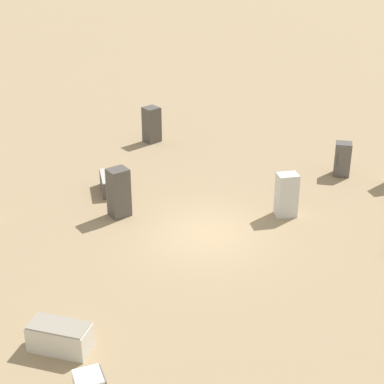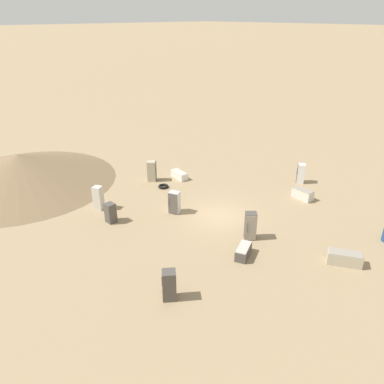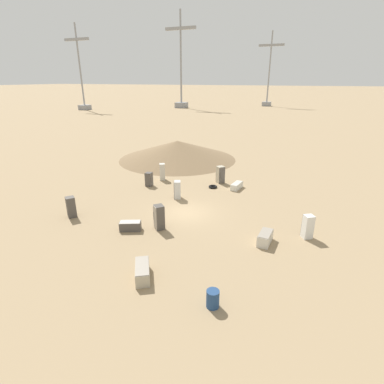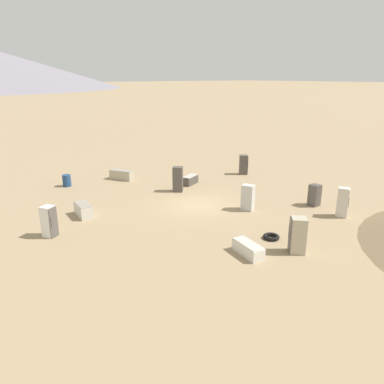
# 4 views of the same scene
# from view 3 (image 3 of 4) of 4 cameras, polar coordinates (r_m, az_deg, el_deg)

# --- Properties ---
(ground_plane) EXTENTS (1000.00, 1000.00, 0.00)m
(ground_plane) POSITION_cam_3_polar(r_m,az_deg,el_deg) (24.72, -1.06, -3.96)
(ground_plane) COLOR #9E8460
(dirt_mound) EXTENTS (15.84, 15.84, 2.51)m
(dirt_mound) POSITION_cam_3_polar(r_m,az_deg,el_deg) (41.16, -2.79, 8.00)
(dirt_mound) COLOR #7F6647
(dirt_mound) RESTS_ON ground_plane
(power_pylon_0) EXTENTS (9.48, 3.25, 27.08)m
(power_pylon_0) POSITION_cam_3_polar(r_m,az_deg,el_deg) (128.66, 14.31, 19.33)
(power_pylon_0) COLOR gray
(power_pylon_0) RESTS_ON ground_plane
(power_pylon_1) EXTENTS (11.42, 3.92, 32.64)m
(power_pylon_1) POSITION_cam_3_polar(r_m,az_deg,el_deg) (117.49, -2.09, 20.68)
(power_pylon_1) COLOR gray
(power_pylon_1) RESTS_ON ground_plane
(power_pylon_2) EXTENTS (9.59, 3.29, 27.40)m
(power_pylon_2) POSITION_cam_3_polar(r_m,az_deg,el_deg) (116.16, -20.22, 18.70)
(power_pylon_2) COLOR gray
(power_pylon_2) RESTS_ON ground_plane
(discarded_fridge_0) EXTENTS (0.86, 1.66, 0.79)m
(discarded_fridge_0) POSITION_cam_3_polar(r_m,az_deg,el_deg) (20.79, 13.75, -8.48)
(discarded_fridge_0) COLOR beige
(discarded_fridge_0) RESTS_ON ground_plane
(discarded_fridge_1) EXTENTS (1.66, 1.22, 0.69)m
(discarded_fridge_1) POSITION_cam_3_polar(r_m,az_deg,el_deg) (22.30, -11.67, -6.34)
(discarded_fridge_1) COLOR #4C4742
(discarded_fridge_1) RESTS_ON ground_plane
(discarded_fridge_2) EXTENTS (0.66, 0.65, 1.42)m
(discarded_fridge_2) POSITION_cam_3_polar(r_m,az_deg,el_deg) (30.93, -8.19, 2.41)
(discarded_fridge_2) COLOR #4C4742
(discarded_fridge_2) RESTS_ON ground_plane
(discarded_fridge_3) EXTENTS (0.84, 0.85, 1.69)m
(discarded_fridge_3) POSITION_cam_3_polar(r_m,az_deg,el_deg) (22.13, 21.18, -6.17)
(discarded_fridge_3) COLOR white
(discarded_fridge_3) RESTS_ON ground_plane
(discarded_fridge_4) EXTENTS (0.79, 0.83, 1.82)m
(discarded_fridge_4) POSITION_cam_3_polar(r_m,az_deg,el_deg) (32.57, -5.67, 3.84)
(discarded_fridge_4) COLOR beige
(discarded_fridge_4) RESTS_ON ground_plane
(discarded_fridge_5) EXTENTS (0.95, 0.95, 1.85)m
(discarded_fridge_5) POSITION_cam_3_polar(r_m,az_deg,el_deg) (21.93, -6.28, -4.80)
(discarded_fridge_5) COLOR #4C4742
(discarded_fridge_5) RESTS_ON ground_plane
(discarded_fridge_6) EXTENTS (0.92, 1.84, 0.61)m
(discarded_fridge_6) POSITION_cam_3_polar(r_m,az_deg,el_deg) (30.26, 8.51, 1.17)
(discarded_fridge_6) COLOR silver
(discarded_fridge_6) RESTS_ON ground_plane
(discarded_fridge_7) EXTENTS (1.65, 2.04, 0.78)m
(discarded_fridge_7) POSITION_cam_3_polar(r_m,az_deg,el_deg) (17.29, -9.42, -14.69)
(discarded_fridge_7) COLOR #B2A88E
(discarded_fridge_7) RESTS_ON ground_plane
(discarded_fridge_8) EXTENTS (0.84, 0.91, 1.65)m
(discarded_fridge_8) POSITION_cam_3_polar(r_m,az_deg,el_deg) (27.40, -2.82, 0.43)
(discarded_fridge_8) COLOR silver
(discarded_fridge_8) RESTS_ON ground_plane
(discarded_fridge_9) EXTENTS (0.94, 0.93, 1.68)m
(discarded_fridge_9) POSITION_cam_3_polar(r_m,az_deg,el_deg) (25.56, -22.04, -2.66)
(discarded_fridge_9) COLOR #4C4742
(discarded_fridge_9) RESTS_ON ground_plane
(discarded_fridge_10) EXTENTS (1.02, 1.02, 1.78)m
(discarded_fridge_10) POSITION_cam_3_polar(r_m,az_deg,el_deg) (31.68, 5.43, 3.32)
(discarded_fridge_10) COLOR #B2A88E
(discarded_fridge_10) RESTS_ON ground_plane
(scrap_tire) EXTENTS (0.87, 0.87, 0.21)m
(scrap_tire) POSITION_cam_3_polar(r_m,az_deg,el_deg) (30.36, 4.00, 1.01)
(scrap_tire) COLOR black
(scrap_tire) RESTS_ON ground_plane
(rusty_barrel) EXTENTS (0.63, 0.63, 0.91)m
(rusty_barrel) POSITION_cam_3_polar(r_m,az_deg,el_deg) (15.28, 3.98, -19.62)
(rusty_barrel) COLOR navy
(rusty_barrel) RESTS_ON ground_plane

